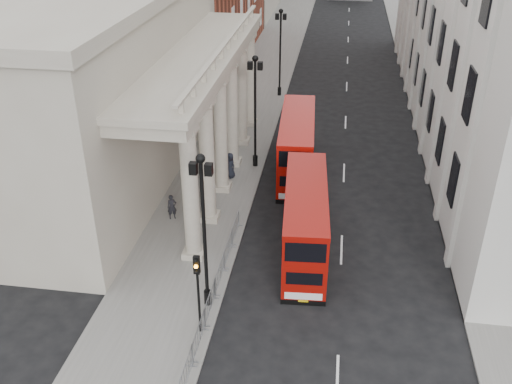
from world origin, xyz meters
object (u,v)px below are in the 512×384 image
pedestrian_b (191,169)px  pedestrian_c (230,165)px  bus_far (297,144)px  lamp_post_north (280,47)px  traffic_light (197,281)px  lamp_post_south (204,223)px  lamp_post_mid (255,105)px  bus_near (305,220)px  pedestrian_a (172,207)px

pedestrian_b → pedestrian_c: (2.69, 0.64, 0.15)m
bus_far → lamp_post_north: bearing=97.7°
lamp_post_north → traffic_light: lamp_post_north is taller
lamp_post_south → traffic_light: size_ratio=1.93×
lamp_post_mid → lamp_post_north: 16.00m
bus_near → bus_far: bearing=93.7°
lamp_post_south → pedestrian_c: size_ratio=4.46×
pedestrian_a → pedestrian_b: size_ratio=1.04×
lamp_post_south → traffic_light: 2.71m
lamp_post_mid → lamp_post_north: (0.00, 16.00, 0.00)m
pedestrian_c → bus_far: bearing=55.7°
lamp_post_south → bus_near: lamp_post_south is taller
traffic_light → pedestrian_a: size_ratio=2.63×
lamp_post_mid → pedestrian_c: bearing=-125.0°
lamp_post_south → bus_near: (4.43, 5.43, -2.76)m
traffic_light → bus_far: bearing=80.4°
lamp_post_south → pedestrian_b: size_ratio=5.31×
lamp_post_south → lamp_post_mid: same height
lamp_post_south → pedestrian_a: size_ratio=5.10×
traffic_light → bus_near: size_ratio=0.44×
bus_near → bus_far: bus_far is taller
lamp_post_mid → pedestrian_b: (-4.17, -2.76, -4.01)m
traffic_light → bus_far: (2.98, 17.65, -0.90)m
lamp_post_north → bus_far: 16.87m
traffic_light → pedestrian_b: traffic_light is taller
bus_near → lamp_post_mid: bearing=108.9°
pedestrian_b → bus_near: bearing=137.8°
traffic_light → pedestrian_a: (-4.12, 9.76, -2.17)m
lamp_post_south → bus_near: size_ratio=0.86×
lamp_post_north → bus_far: (3.08, -16.37, -2.71)m
pedestrian_c → pedestrian_a: bearing=-77.8°
traffic_light → lamp_post_north: bearing=90.2°
bus_far → pedestrian_a: (-7.10, -7.89, -1.27)m
bus_near → pedestrian_b: bearing=133.9°
lamp_post_south → bus_near: 7.54m
pedestrian_a → pedestrian_b: 5.50m
pedestrian_c → bus_near: bearing=-20.4°
bus_far → pedestrian_c: bus_far is taller
lamp_post_north → pedestrian_c: (-1.49, -18.12, -3.86)m
pedestrian_b → pedestrian_a: bearing=91.5°
bus_near → lamp_post_north: bearing=95.6°
lamp_post_north → lamp_post_mid: bearing=-90.0°
lamp_post_south → lamp_post_mid: 16.00m
bus_far → pedestrian_c: 5.02m
bus_far → pedestrian_c: (-4.56, -1.76, -1.15)m
lamp_post_mid → pedestrian_a: lamp_post_mid is taller
pedestrian_c → lamp_post_north: bearing=119.9°
lamp_post_mid → traffic_light: bearing=-89.7°
pedestrian_a → bus_near: bearing=-41.4°
bus_near → pedestrian_c: size_ratio=5.18×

